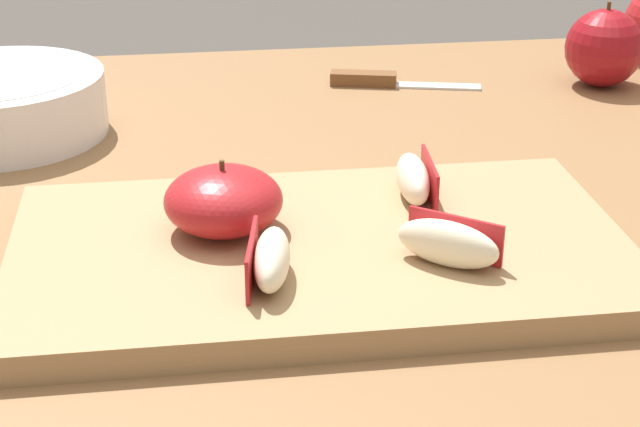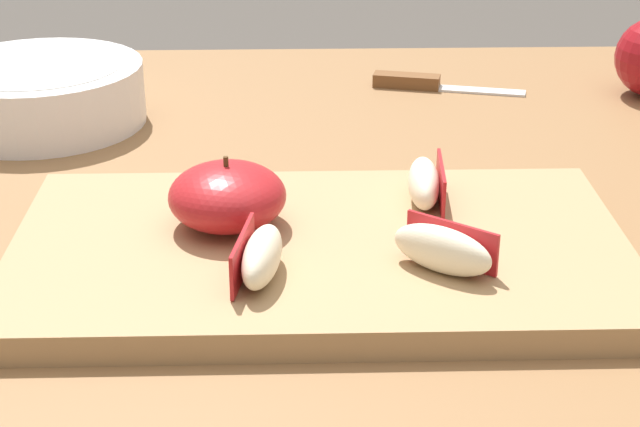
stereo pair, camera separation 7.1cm
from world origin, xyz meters
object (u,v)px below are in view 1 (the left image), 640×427
at_px(apple_wedge_near_knife, 270,259).
at_px(whole_apple_red_delicious, 604,48).
at_px(apple_wedge_right, 414,179).
at_px(paring_knife, 376,80).
at_px(apple_wedge_front, 448,243).
at_px(cutting_board, 320,253).
at_px(apple_half_skin_up, 223,200).

bearing_deg(apple_wedge_near_knife, whole_apple_red_delicious, 47.23).
xyz_separation_m(apple_wedge_right, paring_knife, (0.04, 0.34, -0.03)).
distance_m(apple_wedge_near_knife, paring_knife, 0.49).
height_order(apple_wedge_front, whole_apple_red_delicious, whole_apple_red_delicious).
bearing_deg(cutting_board, apple_wedge_right, 37.39).
relative_size(apple_wedge_right, paring_knife, 0.45).
height_order(apple_wedge_right, whole_apple_red_delicious, whole_apple_red_delicious).
bearing_deg(apple_half_skin_up, whole_apple_red_delicious, 39.56).
xyz_separation_m(apple_wedge_near_knife, paring_knife, (0.16, 0.46, -0.03)).
relative_size(cutting_board, whole_apple_red_delicious, 4.77).
bearing_deg(apple_wedge_front, paring_knife, 85.15).
relative_size(apple_half_skin_up, whole_apple_red_delicious, 0.93).
distance_m(apple_wedge_right, apple_wedge_front, 0.11).
bearing_deg(whole_apple_red_delicious, cutting_board, -133.69).
bearing_deg(paring_knife, apple_wedge_near_knife, -108.87).
bearing_deg(whole_apple_red_delicious, apple_half_skin_up, -140.44).
xyz_separation_m(cutting_board, paring_knife, (0.12, 0.40, -0.00)).
distance_m(apple_wedge_right, apple_wedge_near_knife, 0.17).
xyz_separation_m(apple_half_skin_up, paring_knife, (0.18, 0.38, -0.04)).
distance_m(apple_wedge_front, whole_apple_red_delicious, 0.50).
height_order(apple_wedge_right, paring_knife, apple_wedge_right).
height_order(apple_half_skin_up, apple_wedge_right, apple_half_skin_up).
distance_m(apple_wedge_right, paring_knife, 0.35).
distance_m(cutting_board, apple_half_skin_up, 0.08).
height_order(paring_knife, whole_apple_red_delicious, whole_apple_red_delicious).
bearing_deg(apple_wedge_right, apple_wedge_front, -90.91).
relative_size(cutting_board, apple_wedge_near_knife, 5.80).
relative_size(apple_wedge_front, paring_knife, 0.44).
bearing_deg(cutting_board, paring_knife, 73.84).
height_order(apple_half_skin_up, apple_wedge_near_knife, apple_half_skin_up).
height_order(apple_wedge_right, apple_wedge_near_knife, same).
bearing_deg(apple_wedge_near_knife, apple_wedge_right, 44.12).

